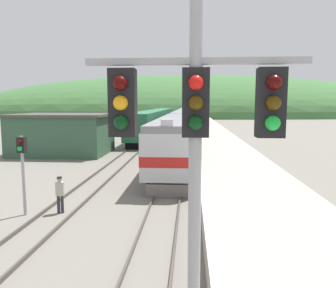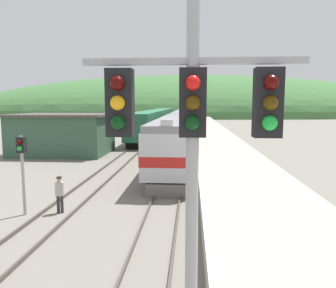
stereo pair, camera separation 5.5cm
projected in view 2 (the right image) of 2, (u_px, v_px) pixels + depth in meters
track_main at (185, 127)px, 69.96m from camera, size 1.52×180.00×0.16m
track_siding at (163, 127)px, 70.30m from camera, size 1.52×180.00×0.16m
platform at (212, 134)px, 49.80m from camera, size 5.40×140.00×0.97m
distant_hills at (188, 115)px, 152.59m from camera, size 214.49×96.52×35.66m
station_shed at (63, 134)px, 33.28m from camera, size 9.46×7.41×4.07m
express_train_lead_car at (176, 139)px, 27.76m from camera, size 3.03×21.47×4.26m
carriage_second at (183, 123)px, 49.28m from camera, size 3.02×19.78×3.90m
carriage_third at (185, 118)px, 69.74m from camera, size 3.02×19.78×3.90m
carriage_fourth at (187, 114)px, 90.19m from camera, size 3.02×19.78×3.90m
carriage_fifth at (187, 112)px, 110.64m from camera, size 3.02×19.78×3.90m
siding_train at (157, 121)px, 58.76m from camera, size 2.90×46.88×3.97m
signal_mast_main at (192, 144)px, 4.94m from camera, size 3.30×0.42×6.61m
signal_post_siding at (22, 159)px, 14.75m from camera, size 0.36×0.42×3.65m
track_worker at (60, 192)px, 15.21m from camera, size 0.40×0.29×1.73m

